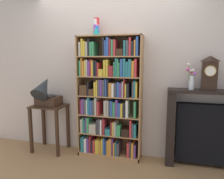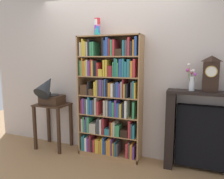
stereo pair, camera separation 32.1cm
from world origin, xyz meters
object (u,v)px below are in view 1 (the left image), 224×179
(fireplace_mantel, at_px, (209,130))
(mantel_clock, at_px, (209,73))
(flower_vase, at_px, (191,79))
(bookshelf, at_px, (109,100))
(gramophone, at_px, (45,92))
(side_table_left, at_px, (49,118))
(cup_stack, at_px, (96,27))

(fireplace_mantel, height_order, mantel_clock, mantel_clock)
(flower_vase, bearing_deg, bookshelf, -179.58)
(bookshelf, bearing_deg, flower_vase, 0.42)
(gramophone, height_order, flower_vase, flower_vase)
(bookshelf, height_order, side_table_left, bookshelf)
(gramophone, relative_size, flower_vase, 1.49)
(gramophone, bearing_deg, flower_vase, 3.85)
(flower_vase, bearing_deg, side_table_left, -178.24)
(gramophone, distance_m, mantel_clock, 2.45)
(cup_stack, relative_size, gramophone, 0.49)
(cup_stack, height_order, side_table_left, cup_stack)
(mantel_clock, xyz_separation_m, flower_vase, (-0.23, -0.00, -0.08))
(side_table_left, height_order, mantel_clock, mantel_clock)
(gramophone, height_order, mantel_clock, mantel_clock)
(gramophone, xyz_separation_m, fireplace_mantel, (2.47, 0.18, -0.46))
(fireplace_mantel, relative_size, flower_vase, 3.18)
(gramophone, distance_m, flower_vase, 2.21)
(bookshelf, height_order, cup_stack, cup_stack)
(side_table_left, height_order, fireplace_mantel, fireplace_mantel)
(mantel_clock, relative_size, flower_vase, 1.28)
(bookshelf, xyz_separation_m, mantel_clock, (1.40, 0.01, 0.44))
(side_table_left, relative_size, flower_vase, 2.14)
(side_table_left, xyz_separation_m, gramophone, (-0.00, -0.08, 0.45))
(side_table_left, distance_m, flower_vase, 2.31)
(fireplace_mantel, relative_size, mantel_clock, 2.49)
(side_table_left, distance_m, mantel_clock, 2.55)
(bookshelf, xyz_separation_m, flower_vase, (1.18, 0.01, 0.36))
(cup_stack, distance_m, mantel_clock, 1.73)
(side_table_left, relative_size, gramophone, 1.43)
(gramophone, bearing_deg, bookshelf, 7.77)
(cup_stack, relative_size, flower_vase, 0.73)
(mantel_clock, bearing_deg, fireplace_mantel, 29.81)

